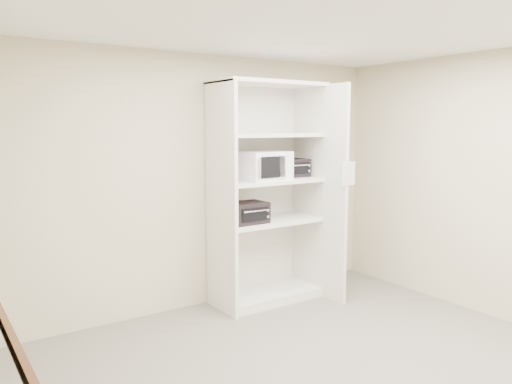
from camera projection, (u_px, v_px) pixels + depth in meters
floor at (328, 376)px, 3.91m from camera, size 4.50×4.00×0.01m
ceiling at (335, 20)px, 3.56m from camera, size 4.50×4.00×0.01m
wall_back at (205, 182)px, 5.38m from camera, size 4.50×0.02×2.70m
wall_right at (498, 186)px, 4.99m from camera, size 0.02×4.00×2.70m
shelving_unit at (271, 200)px, 5.53m from camera, size 1.24×0.92×2.42m
microwave at (264, 166)px, 5.36m from camera, size 0.53×0.42×0.31m
toaster_oven_upper at (292, 168)px, 5.72m from camera, size 0.37×0.29×0.20m
toaster_oven_lower at (247, 213)px, 5.30m from camera, size 0.40×0.31×0.22m
paper_sign at (349, 174)px, 5.29m from camera, size 0.19×0.02×0.25m
chair_rail at (8, 332)px, 2.55m from camera, size 0.04×3.98×0.08m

